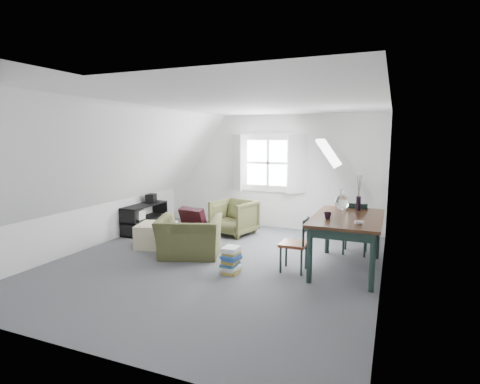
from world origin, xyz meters
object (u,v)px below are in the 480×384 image
at_px(armchair_far, 234,234).
at_px(dining_chair_near, 296,243).
at_px(magazine_stack, 231,260).
at_px(armchair_near, 190,256).
at_px(dining_table, 347,223).
at_px(ottoman, 156,235).
at_px(media_shelf, 144,220).
at_px(dining_chair_far, 355,227).

xyz_separation_m(armchair_far, dining_chair_near, (1.73, -1.66, 0.43)).
bearing_deg(magazine_stack, armchair_near, 154.58).
xyz_separation_m(dining_table, magazine_stack, (-1.57, -0.79, -0.53)).
distance_m(armchair_near, ottoman, 0.92).
height_order(ottoman, media_shelf, media_shelf).
distance_m(ottoman, magazine_stack, 1.97).
distance_m(dining_chair_far, magazine_stack, 2.33).
bearing_deg(media_shelf, magazine_stack, -34.40).
xyz_separation_m(armchair_near, armchair_far, (0.13, 1.63, 0.00)).
bearing_deg(armchair_far, magazine_stack, -53.76).
height_order(armchair_near, dining_table, dining_table).
relative_size(armchair_far, ottoman, 1.24).
height_order(dining_table, media_shelf, dining_table).
relative_size(armchair_near, armchair_far, 1.29).
bearing_deg(ottoman, dining_chair_far, 15.08).
xyz_separation_m(dining_chair_far, media_shelf, (-4.33, -0.12, -0.21)).
distance_m(dining_table, dining_chair_far, 0.90).
height_order(dining_chair_near, media_shelf, dining_chair_near).
bearing_deg(armchair_far, ottoman, -111.53).
relative_size(armchair_near, dining_chair_far, 1.12).
relative_size(dining_chair_far, magazine_stack, 2.38).
xyz_separation_m(armchair_far, dining_table, (2.42, -1.30, 0.72)).
xyz_separation_m(armchair_far, magazine_stack, (0.85, -2.09, 0.19)).
bearing_deg(armchair_far, dining_chair_far, 4.06).
height_order(ottoman, dining_chair_near, dining_chair_near).
bearing_deg(dining_table, ottoman, -174.44).
distance_m(ottoman, dining_chair_far, 3.58).
distance_m(armchair_far, dining_chair_near, 2.44).
bearing_deg(dining_chair_far, magazine_stack, 45.63).
height_order(armchair_near, armchair_far, armchair_far).
xyz_separation_m(armchair_near, magazine_stack, (0.97, -0.46, 0.19)).
height_order(armchair_near, dining_chair_near, dining_chair_near).
distance_m(dining_chair_far, media_shelf, 4.33).
bearing_deg(dining_chair_near, dining_chair_far, 136.93).
relative_size(dining_table, dining_chair_near, 2.01).
bearing_deg(magazine_stack, armchair_far, 112.11).
relative_size(armchair_near, media_shelf, 0.89).
bearing_deg(media_shelf, dining_chair_far, -3.31).
relative_size(dining_chair_near, magazine_stack, 2.14).
relative_size(dining_table, media_shelf, 1.42).
distance_m(dining_table, dining_chair_near, 0.84).
bearing_deg(ottoman, armchair_near, -17.12).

